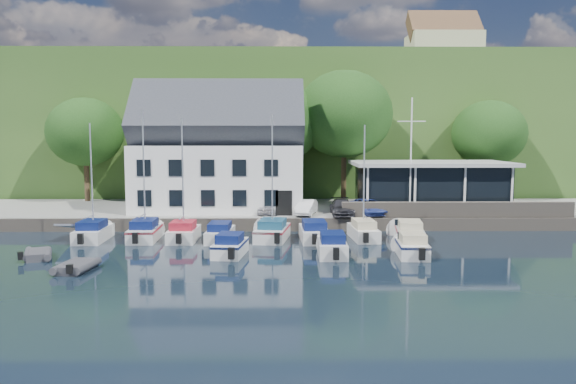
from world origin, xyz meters
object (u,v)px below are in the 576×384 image
car_silver (267,207)px  dinghy_0 (38,253)px  boat_r1_3 (220,231)px  boat_r2_4 (412,244)px  harbor_building (219,159)px  boat_r1_1 (144,175)px  boat_r2_3 (332,244)px  flagpole (411,157)px  boat_r1_4 (272,176)px  boat_r2_2 (230,244)px  dinghy_1 (76,265)px  boat_r1_2 (183,179)px  car_blue (368,206)px  car_dgrey (342,207)px  boat_r1_6 (364,178)px  boat_r1_7 (409,230)px  club_pavilion (430,186)px  car_white (306,207)px  boat_r1_5 (314,230)px  boat_r1_0 (92,177)px

car_silver → dinghy_0: car_silver is taller
boat_r1_3 → dinghy_0: bearing=-150.1°
boat_r2_4 → dinghy_0: (-22.59, -0.41, -0.40)m
harbor_building → boat_r1_1: bearing=-115.8°
boat_r1_3 → boat_r2_3: boat_r2_3 is taller
flagpole → boat_r1_4: size_ratio=1.03×
boat_r2_2 → dinghy_1: (-8.02, -3.91, -0.37)m
flagpole → boat_r2_2: (-13.42, -10.40, -4.95)m
boat_r1_2 → boat_r2_2: bearing=-51.9°
boat_r1_2 → car_blue: bearing=23.3°
car_dgrey → car_blue: 2.16m
boat_r1_6 → dinghy_1: size_ratio=3.04×
boat_r1_6 → boat_r1_7: 4.84m
car_silver → car_dgrey: size_ratio=0.80×
car_silver → boat_r2_3: 11.99m
boat_r2_2 → dinghy_0: 11.50m
club_pavilion → car_dgrey: bearing=-157.2°
boat_r1_6 → boat_r2_3: size_ratio=1.56×
car_silver → car_white: (3.18, -0.62, 0.02)m
boat_r1_1 → boat_r1_3: size_ratio=1.62×
club_pavilion → boat_r1_5: bearing=-139.9°
boat_r1_6 → boat_r2_2: boat_r1_6 is taller
car_blue → boat_r2_2: 14.66m
car_dgrey → flagpole: 6.77m
boat_r1_0 → car_silver: bearing=25.3°
car_white → boat_r1_5: size_ratio=0.59×
dinghy_1 → boat_r1_6: bearing=34.5°
boat_r1_7 → boat_r2_2: 13.11m
boat_r2_3 → dinghy_1: bearing=-163.7°
boat_r1_2 → boat_r2_3: bearing=-25.4°
harbor_building → boat_r1_6: bearing=-38.3°
car_blue → dinghy_0: (-21.59, -11.31, -1.35)m
club_pavilion → boat_r2_3: bearing=-125.0°
boat_r1_1 → boat_r1_4: boat_r1_1 is taller
boat_r1_6 → club_pavilion: bearing=46.4°
car_blue → boat_r1_0: size_ratio=0.45×
car_dgrey → boat_r1_0: 18.99m
car_white → boat_r1_5: 5.73m
boat_r1_4 → boat_r1_5: 4.81m
car_white → boat_r2_2: size_ratio=0.73×
car_blue → dinghy_1: size_ratio=1.39×
boat_r1_7 → boat_r1_0: bearing=-172.5°
boat_r1_3 → car_dgrey: bearing=33.8°
car_blue → boat_r1_6: boat_r1_6 is taller
boat_r1_1 → car_blue: bearing=15.8°
flagpole → boat_r2_2: 17.68m
car_white → boat_r1_6: size_ratio=0.42×
car_blue → boat_r1_4: size_ratio=0.44×
boat_r1_2 → boat_r1_0: bearing=179.1°
car_silver → car_blue: (8.17, -0.54, 0.10)m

